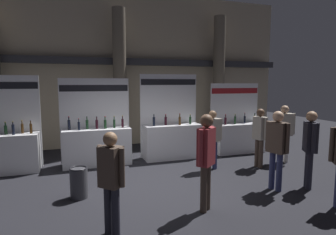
# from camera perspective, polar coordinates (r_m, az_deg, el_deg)

# --- Properties ---
(ground_plane) EXTENTS (26.42, 26.42, 0.00)m
(ground_plane) POSITION_cam_1_polar(r_m,az_deg,el_deg) (6.65, -3.71, -13.45)
(ground_plane) COLOR black
(hall_colonnade) EXTENTS (13.21, 1.03, 5.59)m
(hall_colonnade) POSITION_cam_1_polar(r_m,az_deg,el_deg) (10.63, -10.19, 9.24)
(hall_colonnade) COLOR tan
(hall_colonnade) RESTS_ON ground_plane
(exhibitor_booth_0) EXTENTS (1.79, 0.72, 2.52)m
(exhibitor_booth_0) POSITION_cam_1_polar(r_m,az_deg,el_deg) (8.47, -30.19, -5.51)
(exhibitor_booth_0) COLOR white
(exhibitor_booth_0) RESTS_ON ground_plane
(exhibitor_booth_1) EXTENTS (1.96, 0.66, 2.45)m
(exhibitor_booth_1) POSITION_cam_1_polar(r_m,az_deg,el_deg) (8.30, -14.09, -4.97)
(exhibitor_booth_1) COLOR white
(exhibitor_booth_1) RESTS_ON ground_plane
(exhibitor_booth_2) EXTENTS (1.84, 0.66, 2.58)m
(exhibitor_booth_2) POSITION_cam_1_polar(r_m,az_deg,el_deg) (8.77, 0.77, -4.02)
(exhibitor_booth_2) COLOR white
(exhibitor_booth_2) RESTS_ON ground_plane
(exhibitor_booth_3) EXTENTS (1.82, 0.66, 2.30)m
(exhibitor_booth_3) POSITION_cam_1_polar(r_m,az_deg,el_deg) (9.81, 13.96, -3.38)
(exhibitor_booth_3) COLOR white
(exhibitor_booth_3) RESTS_ON ground_plane
(trash_bin) EXTENTS (0.35, 0.35, 0.63)m
(trash_bin) POSITION_cam_1_polar(r_m,az_deg,el_deg) (6.14, -17.48, -12.40)
(trash_bin) COLOR #38383D
(trash_bin) RESTS_ON ground_plane
(visitor_0) EXTENTS (0.57, 0.24, 1.59)m
(visitor_0) POSITION_cam_1_polar(r_m,az_deg,el_deg) (7.65, 8.90, -3.41)
(visitor_0) COLOR navy
(visitor_0) RESTS_ON ground_plane
(visitor_1) EXTENTS (0.33, 0.55, 1.73)m
(visitor_1) POSITION_cam_1_polar(r_m,az_deg,el_deg) (6.51, 21.06, -4.85)
(visitor_1) COLOR navy
(visitor_1) RESTS_ON ground_plane
(visitor_3) EXTENTS (0.43, 0.39, 1.77)m
(visitor_3) POSITION_cam_1_polar(r_m,az_deg,el_deg) (5.14, 7.66, -7.35)
(visitor_3) COLOR #47382D
(visitor_3) RESTS_ON ground_plane
(visitor_4) EXTENTS (0.57, 0.41, 1.67)m
(visitor_4) POSITION_cam_1_polar(r_m,az_deg,el_deg) (8.85, 22.29, -2.00)
(visitor_4) COLOR silver
(visitor_4) RESTS_ON ground_plane
(visitor_5) EXTENTS (0.29, 0.48, 1.62)m
(visitor_5) POSITION_cam_1_polar(r_m,az_deg,el_deg) (8.14, 17.97, -3.00)
(visitor_5) COLOR #47382D
(visitor_5) RESTS_ON ground_plane
(visitor_7) EXTENTS (0.40, 0.41, 1.61)m
(visitor_7) POSITION_cam_1_polar(r_m,az_deg,el_deg) (4.40, -11.38, -11.38)
(visitor_7) COLOR #23232D
(visitor_7) RESTS_ON ground_plane
(visitor_9) EXTENTS (0.38, 0.47, 1.71)m
(visitor_9) POSITION_cam_1_polar(r_m,az_deg,el_deg) (6.90, 26.67, -4.63)
(visitor_9) COLOR #23232D
(visitor_9) RESTS_ON ground_plane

